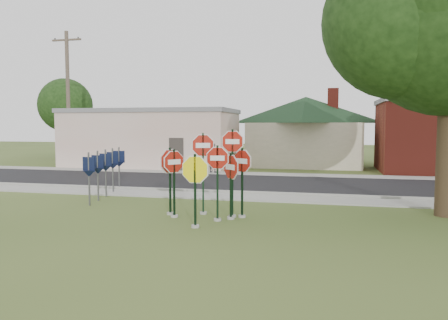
% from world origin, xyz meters
% --- Properties ---
extents(ground, '(120.00, 120.00, 0.00)m').
position_xyz_m(ground, '(0.00, 0.00, 0.00)').
color(ground, '#3B511E').
rests_on(ground, ground).
extents(sidewalk_near, '(60.00, 1.60, 0.06)m').
position_xyz_m(sidewalk_near, '(0.00, 5.50, 0.03)').
color(sidewalk_near, gray).
rests_on(sidewalk_near, ground).
extents(road, '(60.00, 7.00, 0.04)m').
position_xyz_m(road, '(0.00, 10.00, 0.02)').
color(road, black).
rests_on(road, ground).
extents(sidewalk_far, '(60.00, 1.60, 0.06)m').
position_xyz_m(sidewalk_far, '(0.00, 14.30, 0.03)').
color(sidewalk_far, gray).
rests_on(sidewalk_far, ground).
extents(curb, '(60.00, 0.20, 0.14)m').
position_xyz_m(curb, '(0.00, 6.50, 0.07)').
color(curb, gray).
rests_on(curb, ground).
extents(stop_sign_center, '(0.97, 0.24, 2.47)m').
position_xyz_m(stop_sign_center, '(0.33, 1.03, 1.50)').
color(stop_sign_center, gray).
rests_on(stop_sign_center, ground).
extents(stop_sign_yellow, '(1.14, 0.24, 2.28)m').
position_xyz_m(stop_sign_yellow, '(-0.09, -0.00, 1.38)').
color(stop_sign_yellow, gray).
rests_on(stop_sign_yellow, ground).
extents(stop_sign_left, '(0.66, 0.78, 2.32)m').
position_xyz_m(stop_sign_left, '(-1.18, 1.22, 1.41)').
color(stop_sign_left, gray).
rests_on(stop_sign_left, ground).
extents(stop_sign_right, '(0.79, 0.78, 2.23)m').
position_xyz_m(stop_sign_right, '(0.68, 1.36, 1.35)').
color(stop_sign_right, gray).
rests_on(stop_sign_right, ground).
extents(stop_sign_back_right, '(0.98, 0.24, 2.97)m').
position_xyz_m(stop_sign_back_right, '(0.67, 1.65, 1.85)').
color(stop_sign_back_right, gray).
rests_on(stop_sign_back_right, ground).
extents(stop_sign_back_left, '(1.01, 0.29, 2.85)m').
position_xyz_m(stop_sign_back_left, '(-0.40, 1.93, 1.79)').
color(stop_sign_back_left, gray).
rests_on(stop_sign_back_left, ground).
extents(stop_sign_far_right, '(0.89, 0.57, 2.37)m').
position_xyz_m(stop_sign_far_right, '(0.98, 1.71, 1.44)').
color(stop_sign_far_right, gray).
rests_on(stop_sign_far_right, ground).
extents(stop_sign_far_left, '(0.55, 1.00, 2.37)m').
position_xyz_m(stop_sign_far_left, '(-1.46, 1.60, 1.46)').
color(stop_sign_far_left, gray).
rests_on(stop_sign_far_left, ground).
extents(route_sign_row, '(1.43, 4.63, 2.00)m').
position_xyz_m(route_sign_row, '(-5.40, 4.50, 1.22)').
color(route_sign_row, '#59595E').
rests_on(route_sign_row, ground).
extents(building_stucco, '(12.20, 6.20, 4.20)m').
position_xyz_m(building_stucco, '(-9.00, 18.00, 2.15)').
color(building_stucco, silver).
rests_on(building_stucco, ground).
extents(building_house, '(11.60, 11.60, 6.20)m').
position_xyz_m(building_house, '(2.00, 22.00, 3.65)').
color(building_house, beige).
rests_on(building_house, ground).
extents(utility_pole_near, '(2.20, 0.26, 9.50)m').
position_xyz_m(utility_pole_near, '(-14.00, 15.20, 4.97)').
color(utility_pole_near, '#46382E').
rests_on(utility_pole_near, ground).
extents(bg_tree_left, '(4.90, 4.90, 7.35)m').
position_xyz_m(bg_tree_left, '(-20.00, 24.00, 4.88)').
color(bg_tree_left, '#302115').
rests_on(bg_tree_left, ground).
extents(pedestrian, '(0.77, 0.61, 1.85)m').
position_xyz_m(pedestrian, '(-3.33, 14.29, 0.99)').
color(pedestrian, black).
rests_on(pedestrian, sidewalk_far).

